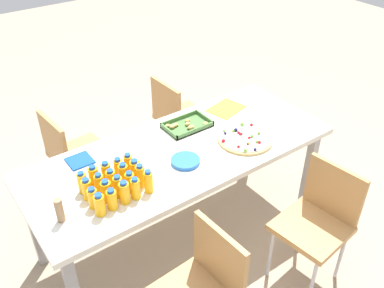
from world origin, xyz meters
TOP-DOWN VIEW (x-y plane):
  - ground_plane at (0.00, 0.00)m, footprint 12.00×12.00m
  - party_table at (0.00, 0.00)m, footprint 2.05×0.83m
  - chair_far_left at (-0.48, 0.74)m, footprint 0.43×0.43m
  - chair_far_right at (0.47, 0.73)m, footprint 0.42×0.42m
  - chair_near_left at (-0.41, -0.78)m, footprint 0.42×0.42m
  - chair_near_right at (0.49, -0.79)m, footprint 0.44×0.44m
  - juice_bottle_0 at (-0.68, -0.23)m, footprint 0.06×0.06m
  - juice_bottle_1 at (-0.61, -0.23)m, footprint 0.06×0.06m
  - juice_bottle_2 at (-0.53, -0.23)m, footprint 0.06×0.06m
  - juice_bottle_3 at (-0.46, -0.23)m, footprint 0.05×0.05m
  - juice_bottle_4 at (-0.38, -0.23)m, footprint 0.05×0.05m
  - juice_bottle_5 at (-0.69, -0.16)m, footprint 0.06×0.06m
  - juice_bottle_6 at (-0.60, -0.16)m, footprint 0.06×0.06m
  - juice_bottle_7 at (-0.53, -0.16)m, footprint 0.05×0.05m
  - juice_bottle_8 at (-0.46, -0.16)m, footprint 0.05×0.05m
  - juice_bottle_9 at (-0.39, -0.15)m, footprint 0.06×0.06m
  - juice_bottle_10 at (-0.68, -0.08)m, footprint 0.06×0.06m
  - juice_bottle_11 at (-0.61, -0.08)m, footprint 0.05×0.05m
  - juice_bottle_12 at (-0.54, -0.08)m, footprint 0.06×0.06m
  - juice_bottle_13 at (-0.46, -0.08)m, footprint 0.06×0.06m
  - juice_bottle_14 at (-0.38, -0.08)m, footprint 0.06×0.06m
  - juice_bottle_15 at (-0.68, -0.01)m, footprint 0.05×0.05m
  - juice_bottle_16 at (-0.61, -0.00)m, footprint 0.06×0.06m
  - juice_bottle_17 at (-0.53, -0.01)m, footprint 0.06×0.06m
  - juice_bottle_18 at (-0.45, -0.01)m, footprint 0.06×0.06m
  - juice_bottle_19 at (-0.39, -0.01)m, footprint 0.06×0.06m
  - fruit_pizza at (0.42, -0.16)m, footprint 0.37×0.37m
  - snack_tray at (0.20, 0.21)m, footprint 0.32×0.21m
  - plate_stack at (-0.05, -0.13)m, footprint 0.18×0.18m
  - napkin_stack at (-0.58, 0.27)m, footprint 0.15×0.15m
  - cardboard_tube at (-0.87, -0.16)m, footprint 0.04×0.04m
  - paper_folder at (0.58, 0.24)m, footprint 0.30×0.26m

SIDE VIEW (x-z plane):
  - ground_plane at x=0.00m, z-range 0.00..0.00m
  - chair_far_left at x=-0.48m, z-range 0.09..0.92m
  - chair_far_right at x=0.47m, z-range 0.09..0.92m
  - chair_near_left at x=-0.41m, z-range 0.09..0.92m
  - chair_near_right at x=0.49m, z-range 0.09..0.92m
  - party_table at x=0.00m, z-range 0.31..1.06m
  - paper_folder at x=0.58m, z-range 0.75..0.76m
  - napkin_stack at x=-0.58m, z-range 0.75..0.76m
  - snack_tray at x=0.20m, z-range 0.75..0.78m
  - plate_stack at x=-0.05m, z-range 0.75..0.78m
  - fruit_pizza at x=0.42m, z-range 0.74..0.79m
  - juice_bottle_1 at x=-0.61m, z-range 0.75..0.88m
  - juice_bottle_5 at x=-0.69m, z-range 0.75..0.88m
  - juice_bottle_18 at x=-0.45m, z-range 0.75..0.88m
  - juice_bottle_12 at x=-0.54m, z-range 0.75..0.88m
  - juice_bottle_8 at x=-0.46m, z-range 0.75..0.88m
  - juice_bottle_14 at x=-0.38m, z-range 0.75..0.88m
  - juice_bottle_0 at x=-0.68m, z-range 0.75..0.89m
  - juice_bottle_10 at x=-0.68m, z-range 0.75..0.89m
  - juice_bottle_15 at x=-0.68m, z-range 0.75..0.89m
  - juice_bottle_11 at x=-0.61m, z-range 0.75..0.89m
  - juice_bottle_19 at x=-0.39m, z-range 0.75..0.89m
  - juice_bottle_3 at x=-0.46m, z-range 0.75..0.89m
  - juice_bottle_6 at x=-0.60m, z-range 0.75..0.89m
  - juice_bottle_17 at x=-0.53m, z-range 0.75..0.89m
  - juice_bottle_16 at x=-0.61m, z-range 0.75..0.89m
  - juice_bottle_7 at x=-0.53m, z-range 0.75..0.89m
  - juice_bottle_13 at x=-0.46m, z-range 0.75..0.89m
  - juice_bottle_2 at x=-0.53m, z-range 0.75..0.89m
  - juice_bottle_9 at x=-0.39m, z-range 0.75..0.90m
  - juice_bottle_4 at x=-0.38m, z-range 0.75..0.90m
  - cardboard_tube at x=-0.87m, z-range 0.75..0.90m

